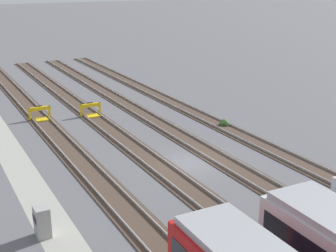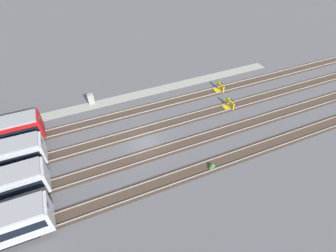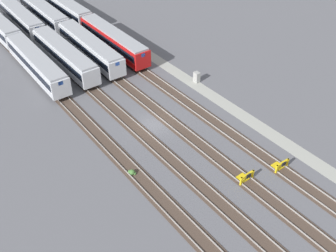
{
  "view_description": "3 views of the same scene",
  "coord_description": "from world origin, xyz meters",
  "px_view_note": "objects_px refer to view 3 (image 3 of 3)",
  "views": [
    {
      "loc": [
        25.97,
        -15.66,
        12.53
      ],
      "look_at": [
        -3.24,
        -0.0,
        1.8
      ],
      "focal_mm": 50.0,
      "sensor_mm": 36.0,
      "label": 1
    },
    {
      "loc": [
        6.68,
        23.2,
        24.46
      ],
      "look_at": [
        -3.24,
        -0.0,
        1.8
      ],
      "focal_mm": 28.0,
      "sensor_mm": 36.0,
      "label": 2
    },
    {
      "loc": [
        -33.24,
        22.68,
        30.85
      ],
      "look_at": [
        -3.24,
        -0.0,
        1.8
      ],
      "focal_mm": 42.0,
      "sensor_mm": 36.0,
      "label": 3
    }
  ],
  "objects_px": {
    "subway_car_back_row_leftmost": "(114,40)",
    "bumper_stop_nearest_track": "(280,165)",
    "subway_car_back_row_centre": "(20,17)",
    "subway_car_front_row_rightmost": "(65,7)",
    "weed_clump": "(132,172)",
    "subway_car_front_row_right_inner": "(37,64)",
    "electrical_cabinet": "(197,77)",
    "subway_car_front_row_left_inner": "(43,13)",
    "subway_car_front_row_centre": "(90,48)",
    "subway_car_front_row_leftmost": "(65,55)",
    "bumper_stop_near_inner_track": "(245,177)"
  },
  "relations": [
    {
      "from": "subway_car_front_row_leftmost",
      "to": "subway_car_front_row_left_inner",
      "type": "xyz_separation_m",
      "value": [
        18.71,
        -4.44,
        0.0
      ]
    },
    {
      "from": "subway_car_front_row_leftmost",
      "to": "subway_car_front_row_right_inner",
      "type": "xyz_separation_m",
      "value": [
        0.0,
        4.54,
        0.0
      ]
    },
    {
      "from": "subway_car_front_row_leftmost",
      "to": "subway_car_back_row_centre",
      "type": "distance_m",
      "value": 19.06
    },
    {
      "from": "bumper_stop_near_inner_track",
      "to": "subway_car_back_row_centre",
      "type": "bearing_deg",
      "value": 4.68
    },
    {
      "from": "subway_car_front_row_right_inner",
      "to": "bumper_stop_nearest_track",
      "type": "relative_size",
      "value": 9.0
    },
    {
      "from": "subway_car_front_row_leftmost",
      "to": "subway_car_front_row_rightmost",
      "type": "bearing_deg",
      "value": -25.45
    },
    {
      "from": "subway_car_front_row_leftmost",
      "to": "bumper_stop_nearest_track",
      "type": "bearing_deg",
      "value": -166.08
    },
    {
      "from": "subway_car_back_row_leftmost",
      "to": "bumper_stop_nearest_track",
      "type": "bearing_deg",
      "value": -179.98
    },
    {
      "from": "subway_car_front_row_right_inner",
      "to": "electrical_cabinet",
      "type": "height_order",
      "value": "subway_car_front_row_right_inner"
    },
    {
      "from": "subway_car_front_row_centre",
      "to": "bumper_stop_near_inner_track",
      "type": "height_order",
      "value": "subway_car_front_row_centre"
    },
    {
      "from": "subway_car_front_row_leftmost",
      "to": "subway_car_front_row_right_inner",
      "type": "relative_size",
      "value": 1.0
    },
    {
      "from": "subway_car_front_row_left_inner",
      "to": "weed_clump",
      "type": "relative_size",
      "value": 19.6
    },
    {
      "from": "subway_car_front_row_centre",
      "to": "subway_car_back_row_centre",
      "type": "height_order",
      "value": "same"
    },
    {
      "from": "bumper_stop_nearest_track",
      "to": "electrical_cabinet",
      "type": "xyz_separation_m",
      "value": [
        19.97,
        -4.72,
        0.29
      ]
    },
    {
      "from": "subway_car_front_row_right_inner",
      "to": "subway_car_front_row_rightmost",
      "type": "bearing_deg",
      "value": -35.71
    },
    {
      "from": "subway_car_front_row_rightmost",
      "to": "subway_car_front_row_leftmost",
      "type": "bearing_deg",
      "value": 154.55
    },
    {
      "from": "subway_car_front_row_rightmost",
      "to": "weed_clump",
      "type": "distance_m",
      "value": 47.39
    },
    {
      "from": "subway_car_front_row_rightmost",
      "to": "subway_car_back_row_centre",
      "type": "relative_size",
      "value": 1.0
    },
    {
      "from": "subway_car_front_row_left_inner",
      "to": "bumper_stop_nearest_track",
      "type": "height_order",
      "value": "subway_car_front_row_left_inner"
    },
    {
      "from": "subway_car_front_row_left_inner",
      "to": "subway_car_front_row_centre",
      "type": "relative_size",
      "value": 1.0
    },
    {
      "from": "subway_car_back_row_centre",
      "to": "subway_car_front_row_centre",
      "type": "bearing_deg",
      "value": -166.89
    },
    {
      "from": "subway_car_front_row_leftmost",
      "to": "subway_car_front_row_rightmost",
      "type": "xyz_separation_m",
      "value": [
        18.7,
        -8.9,
        0.0
      ]
    },
    {
      "from": "subway_car_back_row_centre",
      "to": "subway_car_back_row_leftmost",
      "type": "bearing_deg",
      "value": -155.05
    },
    {
      "from": "bumper_stop_near_inner_track",
      "to": "weed_clump",
      "type": "relative_size",
      "value": 2.17
    },
    {
      "from": "bumper_stop_near_inner_track",
      "to": "electrical_cabinet",
      "type": "bearing_deg",
      "value": -25.93
    },
    {
      "from": "subway_car_front_row_leftmost",
      "to": "weed_clump",
      "type": "xyz_separation_m",
      "value": [
        -26.63,
        4.82,
        -1.8
      ]
    },
    {
      "from": "subway_car_front_row_centre",
      "to": "weed_clump",
      "type": "relative_size",
      "value": 19.63
    },
    {
      "from": "subway_car_back_row_centre",
      "to": "bumper_stop_near_inner_track",
      "type": "height_order",
      "value": "subway_car_back_row_centre"
    },
    {
      "from": "weed_clump",
      "to": "subway_car_front_row_right_inner",
      "type": "bearing_deg",
      "value": -0.61
    },
    {
      "from": "subway_car_front_row_left_inner",
      "to": "subway_car_back_row_centre",
      "type": "relative_size",
      "value": 1.0
    },
    {
      "from": "subway_car_back_row_leftmost",
      "to": "bumper_stop_nearest_track",
      "type": "distance_m",
      "value": 35.97
    },
    {
      "from": "subway_car_front_row_rightmost",
      "to": "bumper_stop_near_inner_track",
      "type": "height_order",
      "value": "subway_car_front_row_rightmost"
    },
    {
      "from": "subway_car_back_row_leftmost",
      "to": "subway_car_front_row_centre",
      "type": "bearing_deg",
      "value": 90.0
    },
    {
      "from": "bumper_stop_nearest_track",
      "to": "subway_car_back_row_centre",
      "type": "bearing_deg",
      "value": 9.17
    },
    {
      "from": "subway_car_front_row_right_inner",
      "to": "bumper_stop_nearest_track",
      "type": "height_order",
      "value": "subway_car_front_row_right_inner"
    },
    {
      "from": "subway_car_front_row_left_inner",
      "to": "subway_car_front_row_right_inner",
      "type": "height_order",
      "value": "same"
    },
    {
      "from": "subway_car_front_row_right_inner",
      "to": "bumper_stop_near_inner_track",
      "type": "distance_m",
      "value": 36.04
    },
    {
      "from": "subway_car_front_row_left_inner",
      "to": "subway_car_front_row_right_inner",
      "type": "relative_size",
      "value": 1.0
    },
    {
      "from": "subway_car_front_row_left_inner",
      "to": "subway_car_front_row_centre",
      "type": "height_order",
      "value": "same"
    },
    {
      "from": "subway_car_front_row_rightmost",
      "to": "subway_car_front_row_right_inner",
      "type": "bearing_deg",
      "value": 144.29
    },
    {
      "from": "subway_car_front_row_leftmost",
      "to": "bumper_stop_near_inner_track",
      "type": "distance_m",
      "value": 35.19
    },
    {
      "from": "subway_car_front_row_centre",
      "to": "subway_car_front_row_right_inner",
      "type": "relative_size",
      "value": 1.0
    },
    {
      "from": "subway_car_front_row_centre",
      "to": "weed_clump",
      "type": "height_order",
      "value": "subway_car_front_row_centre"
    },
    {
      "from": "weed_clump",
      "to": "subway_car_back_row_leftmost",
      "type": "bearing_deg",
      "value": -27.26
    },
    {
      "from": "subway_car_back_row_leftmost",
      "to": "electrical_cabinet",
      "type": "bearing_deg",
      "value": -163.5
    },
    {
      "from": "subway_car_front_row_right_inner",
      "to": "subway_car_back_row_centre",
      "type": "height_order",
      "value": "same"
    },
    {
      "from": "subway_car_front_row_rightmost",
      "to": "weed_clump",
      "type": "bearing_deg",
      "value": 163.16
    },
    {
      "from": "subway_car_front_row_centre",
      "to": "bumper_stop_near_inner_track",
      "type": "relative_size",
      "value": 9.03
    },
    {
      "from": "subway_car_back_row_leftmost",
      "to": "electrical_cabinet",
      "type": "relative_size",
      "value": 11.26
    },
    {
      "from": "subway_car_front_row_rightmost",
      "to": "weed_clump",
      "type": "height_order",
      "value": "subway_car_front_row_rightmost"
    }
  ]
}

